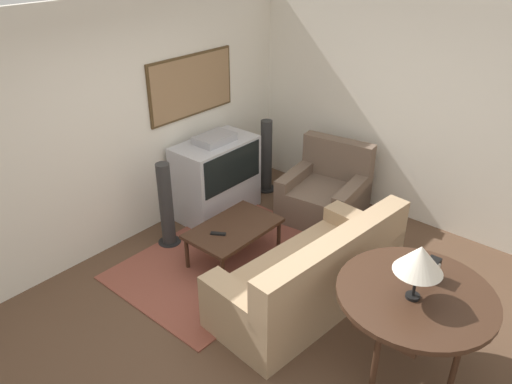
{
  "coord_description": "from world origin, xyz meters",
  "views": [
    {
      "loc": [
        -2.79,
        -2.29,
        3.3
      ],
      "look_at": [
        0.8,
        0.79,
        0.75
      ],
      "focal_mm": 35.0,
      "sensor_mm": 36.0,
      "label": 1
    }
  ],
  "objects_px": {
    "speaker_tower_left": "(166,207)",
    "couch": "(312,277)",
    "mantel_clock": "(432,269)",
    "speaker_tower_right": "(266,158)",
    "coffee_table": "(234,230)",
    "table_lamp": "(420,259)",
    "console_table": "(416,299)",
    "tv": "(216,177)",
    "armchair": "(325,195)"
  },
  "relations": [
    {
      "from": "tv",
      "to": "speaker_tower_left",
      "type": "height_order",
      "value": "tv"
    },
    {
      "from": "tv",
      "to": "armchair",
      "type": "bearing_deg",
      "value": -53.28
    },
    {
      "from": "tv",
      "to": "speaker_tower_right",
      "type": "distance_m",
      "value": 0.89
    },
    {
      "from": "couch",
      "to": "table_lamp",
      "type": "height_order",
      "value": "table_lamp"
    },
    {
      "from": "console_table",
      "to": "speaker_tower_right",
      "type": "bearing_deg",
      "value": 59.43
    },
    {
      "from": "speaker_tower_left",
      "to": "mantel_clock",
      "type": "bearing_deg",
      "value": -84.66
    },
    {
      "from": "table_lamp",
      "to": "speaker_tower_left",
      "type": "xyz_separation_m",
      "value": [
        0.04,
        2.92,
        -0.69
      ]
    },
    {
      "from": "table_lamp",
      "to": "speaker_tower_left",
      "type": "distance_m",
      "value": 3.0
    },
    {
      "from": "tv",
      "to": "couch",
      "type": "height_order",
      "value": "tv"
    },
    {
      "from": "armchair",
      "to": "speaker_tower_right",
      "type": "relative_size",
      "value": 1.02
    },
    {
      "from": "couch",
      "to": "mantel_clock",
      "type": "relative_size",
      "value": 12.13
    },
    {
      "from": "coffee_table",
      "to": "tv",
      "type": "bearing_deg",
      "value": 54.63
    },
    {
      "from": "tv",
      "to": "coffee_table",
      "type": "distance_m",
      "value": 1.07
    },
    {
      "from": "armchair",
      "to": "mantel_clock",
      "type": "height_order",
      "value": "mantel_clock"
    },
    {
      "from": "tv",
      "to": "mantel_clock",
      "type": "bearing_deg",
      "value": -101.47
    },
    {
      "from": "couch",
      "to": "console_table",
      "type": "height_order",
      "value": "couch"
    },
    {
      "from": "armchair",
      "to": "speaker_tower_right",
      "type": "height_order",
      "value": "speaker_tower_right"
    },
    {
      "from": "couch",
      "to": "speaker_tower_left",
      "type": "relative_size",
      "value": 2.02
    },
    {
      "from": "couch",
      "to": "armchair",
      "type": "relative_size",
      "value": 1.99
    },
    {
      "from": "console_table",
      "to": "tv",
      "type": "bearing_deg",
      "value": 74.3
    },
    {
      "from": "mantel_clock",
      "to": "tv",
      "type": "bearing_deg",
      "value": 78.53
    },
    {
      "from": "tv",
      "to": "table_lamp",
      "type": "distance_m",
      "value": 3.21
    },
    {
      "from": "tv",
      "to": "console_table",
      "type": "bearing_deg",
      "value": -105.7
    },
    {
      "from": "armchair",
      "to": "mantel_clock",
      "type": "distance_m",
      "value": 2.46
    },
    {
      "from": "tv",
      "to": "speaker_tower_left",
      "type": "distance_m",
      "value": 0.89
    },
    {
      "from": "table_lamp",
      "to": "console_table",
      "type": "bearing_deg",
      "value": -1.3
    },
    {
      "from": "couch",
      "to": "armchair",
      "type": "xyz_separation_m",
      "value": [
        1.48,
        0.84,
        -0.01
      ]
    },
    {
      "from": "speaker_tower_left",
      "to": "couch",
      "type": "bearing_deg",
      "value": -83.15
    },
    {
      "from": "speaker_tower_left",
      "to": "speaker_tower_right",
      "type": "xyz_separation_m",
      "value": [
        1.77,
        0.0,
        0.0
      ]
    },
    {
      "from": "coffee_table",
      "to": "mantel_clock",
      "type": "distance_m",
      "value": 2.2
    },
    {
      "from": "couch",
      "to": "table_lamp",
      "type": "distance_m",
      "value": 1.39
    },
    {
      "from": "coffee_table",
      "to": "couch",
      "type": "bearing_deg",
      "value": -92.36
    },
    {
      "from": "mantel_clock",
      "to": "coffee_table",
      "type": "bearing_deg",
      "value": 90.17
    },
    {
      "from": "console_table",
      "to": "speaker_tower_left",
      "type": "height_order",
      "value": "speaker_tower_left"
    },
    {
      "from": "speaker_tower_left",
      "to": "table_lamp",
      "type": "bearing_deg",
      "value": -90.76
    },
    {
      "from": "couch",
      "to": "mantel_clock",
      "type": "distance_m",
      "value": 1.22
    },
    {
      "from": "table_lamp",
      "to": "speaker_tower_left",
      "type": "relative_size",
      "value": 0.46
    },
    {
      "from": "couch",
      "to": "coffee_table",
      "type": "height_order",
      "value": "couch"
    },
    {
      "from": "tv",
      "to": "mantel_clock",
      "type": "distance_m",
      "value": 3.09
    },
    {
      "from": "coffee_table",
      "to": "console_table",
      "type": "xyz_separation_m",
      "value": [
        -0.23,
        -2.14,
        0.37
      ]
    },
    {
      "from": "mantel_clock",
      "to": "speaker_tower_left",
      "type": "height_order",
      "value": "speaker_tower_left"
    },
    {
      "from": "tv",
      "to": "armchair",
      "type": "relative_size",
      "value": 1.03
    },
    {
      "from": "coffee_table",
      "to": "speaker_tower_left",
      "type": "relative_size",
      "value": 0.99
    },
    {
      "from": "mantel_clock",
      "to": "speaker_tower_right",
      "type": "distance_m",
      "value": 3.31
    },
    {
      "from": "tv",
      "to": "coffee_table",
      "type": "relative_size",
      "value": 1.06
    },
    {
      "from": "speaker_tower_right",
      "to": "couch",
      "type": "bearing_deg",
      "value": -129.71
    },
    {
      "from": "tv",
      "to": "mantel_clock",
      "type": "xyz_separation_m",
      "value": [
        -0.61,
        -3.0,
        0.4
      ]
    },
    {
      "from": "couch",
      "to": "mantel_clock",
      "type": "height_order",
      "value": "mantel_clock"
    },
    {
      "from": "speaker_tower_left",
      "to": "armchair",
      "type": "bearing_deg",
      "value": -30.85
    },
    {
      "from": "console_table",
      "to": "speaker_tower_left",
      "type": "bearing_deg",
      "value": 90.75
    }
  ]
}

